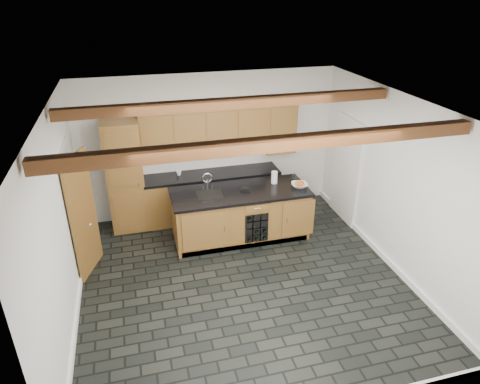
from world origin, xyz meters
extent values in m
plane|color=black|center=(0.00, 0.00, 0.00)|extent=(5.00, 5.00, 0.00)
plane|color=white|center=(0.00, 2.50, 1.40)|extent=(5.00, 0.00, 5.00)
plane|color=white|center=(-2.50, 0.00, 1.40)|extent=(0.00, 5.00, 5.00)
plane|color=white|center=(2.50, 0.00, 1.40)|extent=(0.00, 5.00, 5.00)
plane|color=white|center=(0.00, 0.00, 2.80)|extent=(5.00, 5.00, 0.00)
cube|color=#5B3217|center=(0.00, -1.20, 2.70)|extent=(4.90, 0.15, 0.15)
cube|color=#5B3217|center=(0.00, 0.60, 2.70)|extent=(4.90, 0.15, 0.15)
cube|color=white|center=(-2.48, 0.00, 0.05)|extent=(0.04, 5.00, 0.10)
cube|color=white|center=(2.48, 0.00, 0.05)|extent=(0.04, 5.00, 0.10)
cube|color=white|center=(-2.47, 1.30, 1.02)|extent=(0.06, 0.94, 2.04)
cube|color=olive|center=(-2.32, 0.95, 1.00)|extent=(0.31, 0.77, 2.00)
cube|color=white|center=(2.47, 1.50, 1.02)|extent=(0.06, 0.98, 2.04)
cube|color=black|center=(2.50, 1.50, 1.00)|extent=(0.02, 0.86, 1.96)
cube|color=olive|center=(-1.65, 2.20, 1.05)|extent=(0.65, 0.60, 2.10)
cube|color=olive|center=(-0.02, 2.20, 0.44)|extent=(2.60, 0.60, 0.88)
cube|color=black|center=(-0.02, 2.20, 0.91)|extent=(2.64, 0.62, 0.05)
cube|color=white|center=(-0.02, 2.49, 1.19)|extent=(2.60, 0.02, 0.52)
cube|color=olive|center=(-0.12, 2.33, 1.83)|extent=(2.40, 0.35, 0.75)
cube|color=olive|center=(1.38, 2.33, 1.70)|extent=(0.60, 0.35, 1.00)
cube|color=olive|center=(0.30, 1.30, 0.44)|extent=(2.40, 0.90, 0.88)
cube|color=black|center=(0.30, 1.30, 0.91)|extent=(2.46, 0.96, 0.05)
cube|color=olive|center=(-0.42, 0.84, 0.48)|extent=(0.80, 0.02, 0.70)
cube|color=olive|center=(1.25, 0.84, 0.48)|extent=(0.60, 0.02, 0.70)
cube|color=black|center=(0.48, 0.99, 0.40)|extent=(0.42, 0.30, 0.56)
cylinder|color=black|center=(0.62, 0.95, 0.19)|extent=(0.07, 0.26, 0.07)
cylinder|color=black|center=(0.34, 0.95, 0.61)|extent=(0.07, 0.26, 0.07)
cylinder|color=black|center=(0.48, 0.95, 0.33)|extent=(0.07, 0.26, 0.07)
cylinder|color=black|center=(0.48, 0.95, 0.19)|extent=(0.07, 0.26, 0.07)
cylinder|color=black|center=(0.34, 0.95, 0.19)|extent=(0.07, 0.26, 0.07)
cylinder|color=black|center=(0.62, 0.95, 0.33)|extent=(0.07, 0.26, 0.07)
cube|color=black|center=(-0.25, 1.30, 0.93)|extent=(0.45, 0.40, 0.02)
cylinder|color=silver|center=(-0.25, 1.48, 1.03)|extent=(0.02, 0.02, 0.20)
torus|color=silver|center=(-0.25, 1.48, 1.17)|extent=(0.18, 0.02, 0.18)
cylinder|color=silver|center=(-0.33, 1.48, 0.97)|extent=(0.02, 0.02, 0.08)
cylinder|color=silver|center=(-0.17, 1.48, 0.97)|extent=(0.02, 0.02, 0.08)
cube|color=black|center=(0.40, 1.29, 0.95)|extent=(0.20, 0.17, 0.04)
cylinder|color=black|center=(0.40, 1.29, 0.98)|extent=(0.12, 0.12, 0.01)
imported|color=silver|center=(1.38, 1.19, 0.97)|extent=(0.35, 0.35, 0.07)
sphere|color=#AA1618|center=(1.43, 1.19, 1.00)|extent=(0.07, 0.07, 0.07)
sphere|color=#D36212|center=(1.40, 1.24, 1.00)|extent=(0.07, 0.07, 0.07)
sphere|color=#4B9A2A|center=(1.34, 1.22, 1.00)|extent=(0.07, 0.07, 0.07)
sphere|color=#E04421|center=(1.34, 1.16, 1.00)|extent=(0.07, 0.07, 0.07)
sphere|color=#CE5B17|center=(1.39, 1.14, 1.00)|extent=(0.07, 0.07, 0.07)
cylinder|color=white|center=(0.99, 1.46, 1.04)|extent=(0.11, 0.11, 0.23)
imported|color=white|center=(-0.66, 2.27, 0.98)|extent=(0.11, 0.11, 0.09)
camera|label=1|loc=(-1.45, -5.29, 4.25)|focal=32.00mm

